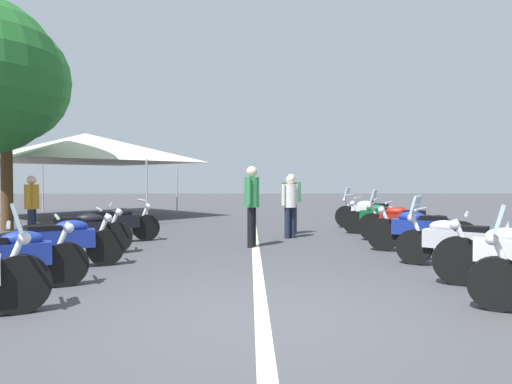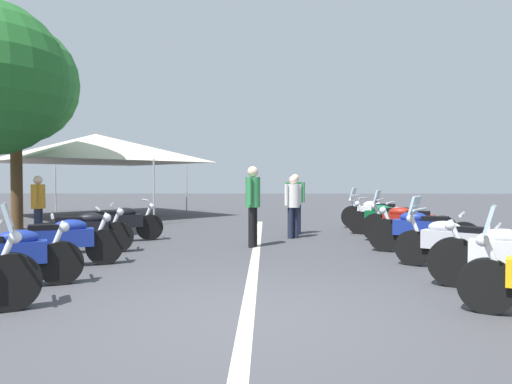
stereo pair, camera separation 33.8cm
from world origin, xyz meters
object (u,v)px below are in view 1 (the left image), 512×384
(roadside_tree_0, at_px, (5,81))
(event_tent, at_px, (86,148))
(motorcycle_left_row_3, at_px, (81,231))
(motorcycle_right_row_4, at_px, (403,222))
(motorcycle_right_row_5, at_px, (382,218))
(motorcycle_right_row_3, at_px, (420,230))
(motorcycle_right_row_6, at_px, (371,213))
(motorcycle_left_row_4, at_px, (114,223))
(motorcycle_right_row_2, at_px, (455,241))
(bystander_0, at_px, (32,203))
(bystander_4, at_px, (252,200))
(bystander_1, at_px, (290,202))
(motorcycle_left_row_2, at_px, (61,242))
(motorcycle_left_row_1, at_px, (8,258))
(bystander_2, at_px, (291,199))

(roadside_tree_0, bearing_deg, event_tent, -8.64)
(motorcycle_left_row_3, bearing_deg, motorcycle_right_row_4, -1.19)
(motorcycle_right_row_5, bearing_deg, motorcycle_right_row_3, 117.71)
(motorcycle_right_row_6, bearing_deg, motorcycle_left_row_4, 50.84)
(motorcycle_right_row_5, bearing_deg, motorcycle_right_row_6, -64.43)
(motorcycle_right_row_4, distance_m, motorcycle_right_row_5, 1.31)
(event_tent, bearing_deg, motorcycle_left_row_4, -155.77)
(motorcycle_right_row_2, xyz_separation_m, motorcycle_right_row_5, (4.43, -0.10, -0.01))
(bystander_0, xyz_separation_m, bystander_4, (-0.89, -5.16, 0.13))
(motorcycle_left_row_4, bearing_deg, motorcycle_right_row_5, -16.26)
(motorcycle_right_row_5, distance_m, event_tent, 11.42)
(motorcycle_right_row_3, distance_m, bystander_1, 3.36)
(motorcycle_right_row_4, height_order, motorcycle_right_row_5, motorcycle_right_row_4)
(motorcycle_right_row_2, distance_m, motorcycle_right_row_6, 5.93)
(motorcycle_right_row_2, height_order, motorcycle_right_row_6, motorcycle_right_row_6)
(motorcycle_right_row_2, bearing_deg, motorcycle_right_row_5, -54.85)
(motorcycle_left_row_3, xyz_separation_m, motorcycle_left_row_4, (1.59, -0.18, 0.00))
(motorcycle_left_row_3, relative_size, bystander_1, 1.27)
(motorcycle_left_row_2, relative_size, motorcycle_left_row_4, 0.98)
(motorcycle_left_row_1, distance_m, motorcycle_right_row_2, 6.69)
(bystander_0, height_order, bystander_4, bystander_4)
(motorcycle_right_row_5, distance_m, motorcycle_right_row_6, 1.49)
(motorcycle_right_row_5, xyz_separation_m, bystander_0, (-1.11, 8.58, 0.45))
(motorcycle_right_row_5, xyz_separation_m, bystander_2, (0.23, 2.37, 0.48))
(motorcycle_left_row_1, height_order, bystander_1, bystander_1)
(bystander_1, bearing_deg, motorcycle_right_row_4, 35.70)
(motorcycle_right_row_4, height_order, bystander_4, bystander_4)
(motorcycle_right_row_4, height_order, bystander_1, bystander_1)
(bystander_1, bearing_deg, motorcycle_right_row_5, 64.56)
(bystander_2, relative_size, event_tent, 0.24)
(motorcycle_left_row_3, relative_size, motorcycle_left_row_4, 1.00)
(motorcycle_right_row_2, distance_m, motorcycle_right_row_3, 1.54)
(motorcycle_right_row_6, relative_size, bystander_2, 1.26)
(motorcycle_left_row_2, bearing_deg, motorcycle_right_row_3, -11.89)
(motorcycle_left_row_3, height_order, motorcycle_right_row_4, motorcycle_right_row_4)
(motorcycle_right_row_6, distance_m, event_tent, 10.86)
(motorcycle_left_row_1, relative_size, roadside_tree_0, 0.31)
(motorcycle_left_row_3, bearing_deg, motorcycle_left_row_1, -101.64)
(motorcycle_left_row_1, xyz_separation_m, motorcycle_right_row_5, (5.86, -6.63, 0.00))
(motorcycle_right_row_3, distance_m, bystander_2, 3.89)
(motorcycle_left_row_1, bearing_deg, motorcycle_right_row_5, 15.52)
(motorcycle_left_row_1, height_order, bystander_4, bystander_4)
(bystander_0, distance_m, bystander_2, 6.35)
(bystander_0, bearing_deg, motorcycle_left_row_3, -54.23)
(motorcycle_left_row_1, distance_m, bystander_1, 6.76)
(bystander_1, bearing_deg, bystander_4, -71.59)
(motorcycle_left_row_1, relative_size, motorcycle_left_row_2, 0.98)
(motorcycle_right_row_6, xyz_separation_m, bystander_2, (-1.26, 2.48, 0.46))
(motorcycle_left_row_3, relative_size, motorcycle_right_row_6, 0.98)
(bystander_4, xyz_separation_m, event_tent, (7.59, 6.29, 1.62))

